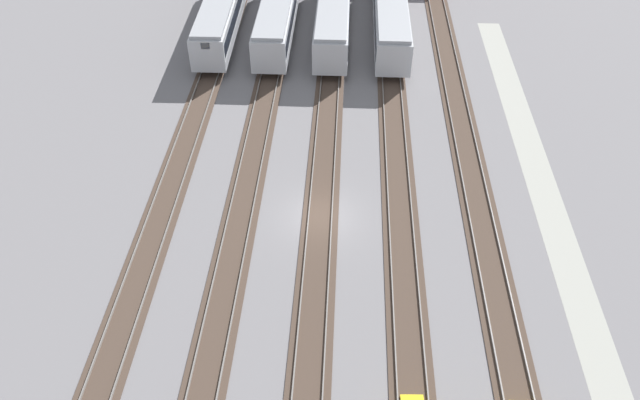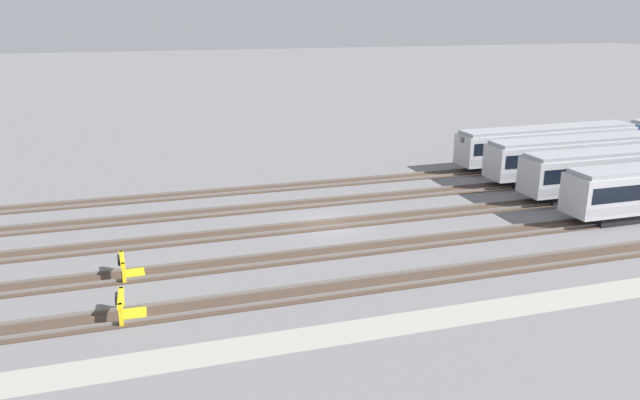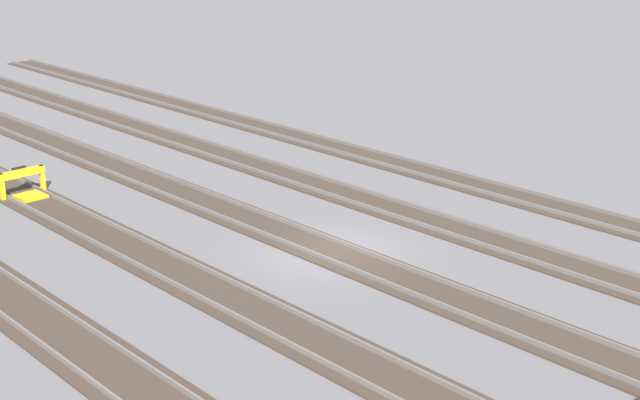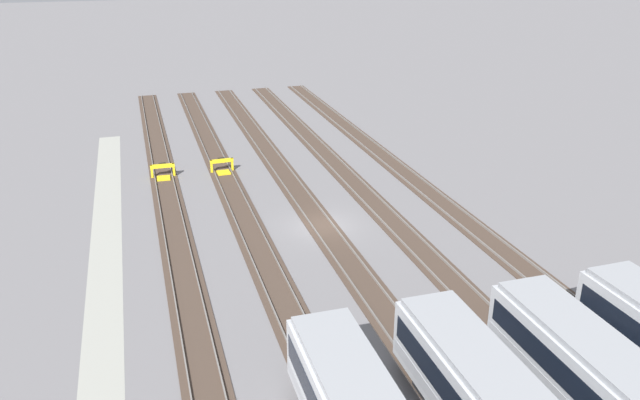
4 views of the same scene
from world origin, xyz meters
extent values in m
plane|color=slate|center=(0.00, 0.00, 0.00)|extent=(400.00, 400.00, 0.00)
cube|color=#9E9E93|center=(0.00, -14.36, 0.00)|extent=(54.00, 2.00, 0.01)
cube|color=#47382D|center=(0.00, -9.90, 0.03)|extent=(90.00, 2.23, 0.06)
cube|color=slate|center=(0.00, -9.18, 0.14)|extent=(90.00, 0.07, 0.15)
cube|color=slate|center=(0.00, -10.62, 0.14)|extent=(90.00, 0.07, 0.15)
cube|color=#47382D|center=(0.00, -4.95, 0.03)|extent=(90.00, 2.24, 0.06)
cube|color=slate|center=(0.00, -4.23, 0.14)|extent=(90.00, 0.07, 0.15)
cube|color=slate|center=(0.00, -5.67, 0.14)|extent=(90.00, 0.07, 0.15)
cube|color=#47382D|center=(0.00, 0.00, 0.03)|extent=(90.00, 2.24, 0.06)
cube|color=slate|center=(0.00, 0.72, 0.14)|extent=(90.00, 0.07, 0.15)
cube|color=slate|center=(0.00, -0.72, 0.14)|extent=(90.00, 0.07, 0.15)
cube|color=#47382D|center=(0.00, 4.95, 0.03)|extent=(90.00, 2.23, 0.06)
cube|color=slate|center=(0.00, 5.67, 0.14)|extent=(90.00, 0.07, 0.15)
cube|color=slate|center=(0.00, 4.23, 0.14)|extent=(90.00, 0.07, 0.15)
cube|color=#47382D|center=(0.00, 9.90, 0.03)|extent=(90.00, 2.23, 0.06)
cube|color=slate|center=(0.00, 10.62, 0.14)|extent=(90.00, 0.07, 0.15)
cube|color=slate|center=(0.00, 9.18, 0.14)|extent=(90.00, 0.07, 0.15)
cube|color=blue|center=(15.70, -5.03, 3.05)|extent=(0.08, 0.70, 0.56)
cube|color=black|center=(19.08, -5.01, 0.35)|extent=(3.61, 2.26, 0.70)
cube|color=#B7BABF|center=(24.66, 0.04, 2.05)|extent=(18.01, 2.85, 2.70)
cube|color=black|center=(24.66, 0.04, 2.37)|extent=(17.29, 2.88, 1.08)
cube|color=#A8AAAF|center=(24.66, 0.04, 1.29)|extent=(17.65, 2.88, 0.54)
cube|color=#999BA0|center=(24.66, 0.04, 3.55)|extent=(17.47, 2.57, 0.30)
cube|color=blue|center=(15.70, 0.02, 3.05)|extent=(0.08, 0.70, 0.56)
cube|color=black|center=(19.08, 0.03, 0.35)|extent=(3.61, 2.25, 0.70)
cube|color=blue|center=(34.80, 9.92, 3.05)|extent=(0.08, 0.70, 0.56)
cube|color=#B7BABF|center=(24.66, 9.95, 2.05)|extent=(18.05, 3.13, 2.70)
cube|color=black|center=(24.66, 9.95, 2.37)|extent=(17.33, 3.15, 1.08)
cube|color=#A8AAAF|center=(24.66, 9.95, 1.29)|extent=(17.69, 3.15, 0.54)
cube|color=#999BA0|center=(24.66, 9.95, 3.55)|extent=(17.50, 2.84, 0.30)
cube|color=blue|center=(33.62, 10.11, 3.05)|extent=(0.09, 0.70, 0.56)
cube|color=blue|center=(15.70, 9.78, 3.05)|extent=(0.09, 0.70, 0.56)
cube|color=black|center=(30.24, 10.05, 0.35)|extent=(3.64, 2.30, 0.70)
cube|color=black|center=(19.08, 9.85, 0.35)|extent=(3.64, 2.30, 0.70)
cube|color=#B7BABF|center=(24.66, 4.93, 2.05)|extent=(18.01, 2.87, 2.70)
cube|color=black|center=(24.66, 4.93, 2.37)|extent=(17.29, 2.91, 1.08)
cube|color=#A8AAAF|center=(24.66, 4.93, 1.29)|extent=(17.65, 2.90, 0.54)
cube|color=#999BA0|center=(24.66, 4.93, 3.55)|extent=(17.47, 2.59, 0.30)
cube|color=blue|center=(15.70, 4.97, 3.05)|extent=(0.08, 0.70, 0.56)
cube|color=black|center=(30.24, 4.91, 0.35)|extent=(3.61, 2.25, 0.70)
cube|color=black|center=(19.08, 4.96, 0.35)|extent=(3.61, 2.25, 0.70)
cube|color=yellow|center=(-13.28, -9.00, 0.57)|extent=(0.19, 0.19, 1.15)
cube|color=yellow|center=(-13.34, -10.80, 0.57)|extent=(0.19, 0.19, 1.15)
cube|color=yellow|center=(-13.31, -9.90, 1.00)|extent=(0.31, 2.01, 0.30)
cube|color=yellow|center=(-12.76, -9.92, 0.09)|extent=(1.14, 1.12, 0.18)
cube|color=black|center=(-13.49, -9.89, 1.00)|extent=(0.14, 0.60, 0.44)
cube|color=yellow|center=(-13.27, -4.05, 0.57)|extent=(0.19, 0.19, 1.15)
cube|color=yellow|center=(-13.19, -5.85, 0.57)|extent=(0.19, 0.19, 1.15)
cube|color=yellow|center=(-13.23, -4.95, 1.00)|extent=(0.33, 2.01, 0.30)
cube|color=yellow|center=(-12.68, -4.93, 0.09)|extent=(1.15, 1.13, 0.18)
cube|color=black|center=(-13.41, -4.96, 1.00)|extent=(0.15, 0.60, 0.44)
camera|label=1|loc=(-28.00, -1.38, 26.52)|focal=35.00mm
camera|label=2|loc=(-12.18, -38.09, 13.93)|focal=35.00mm
camera|label=3|loc=(20.91, -19.89, 11.44)|focal=50.00mm
camera|label=4|loc=(37.67, -11.55, 18.21)|focal=35.00mm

